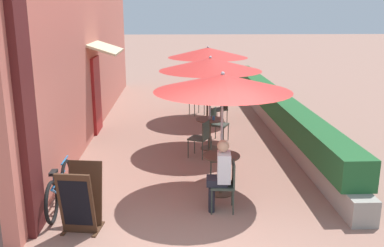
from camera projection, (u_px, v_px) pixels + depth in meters
ground_plane at (191, 247)px, 6.19m from camera, size 120.00×120.00×0.00m
cafe_facade_wall at (93, 55)px, 12.21m from camera, size 0.98×14.03×4.20m
planter_hedge at (273, 107)px, 12.85m from camera, size 0.60×13.03×1.01m
patio_table_near at (221, 168)px, 7.88m from camera, size 0.68×0.68×0.76m
patio_umbrella_near at (223, 83)px, 7.48m from camera, size 2.45×2.45×2.29m
cafe_chair_near_left at (227, 182)px, 7.22m from camera, size 0.43×0.43×0.87m
seated_patron_near_left at (221, 172)px, 7.18m from camera, size 0.42×0.36×1.25m
cafe_chair_near_right at (216, 155)px, 8.54m from camera, size 0.43×0.43×0.87m
patio_table_mid at (210, 129)px, 10.51m from camera, size 0.68×0.68×0.76m
patio_umbrella_mid at (210, 64)px, 10.11m from camera, size 2.45×2.45×2.29m
cafe_chair_mid_left at (201, 136)px, 9.88m from camera, size 0.54×0.54×0.87m
cafe_chair_mid_right at (217, 122)px, 11.14m from camera, size 0.54×0.54×0.87m
coffee_cup_mid at (214, 118)px, 10.36m from camera, size 0.07×0.07×0.09m
patio_table_far at (207, 103)px, 13.42m from camera, size 0.68×0.68×0.76m
patio_umbrella_far at (208, 53)px, 13.02m from camera, size 2.45×2.45×2.29m
cafe_chair_far_left at (221, 107)px, 12.88m from camera, size 0.54×0.54×0.87m
cafe_chair_far_right at (195, 100)px, 13.97m from camera, size 0.54×0.54×0.87m
coffee_cup_far at (209, 95)px, 13.28m from camera, size 0.07×0.07×0.09m
bicycle_leaning at (59, 189)px, 7.30m from camera, size 0.10×1.71×0.79m
menu_board at (81, 199)px, 6.56m from camera, size 0.62×0.70×1.04m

